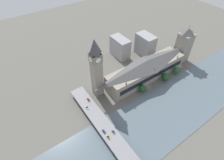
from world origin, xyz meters
The scene contains 16 objects.
ground_plane centered at (0.00, 0.00, 0.00)m, with size 600.00×600.00×0.00m, color #605E56.
river_water centered at (-37.77, 0.00, 0.15)m, with size 63.55×360.00×0.30m, color slate.
parliament_hall centered at (15.59, -8.00, 13.62)m, with size 25.64×108.33×27.45m.
clock_tower centered at (27.29, 55.20, 38.14)m, with size 11.25×11.25×71.54m.
victoria_tower centered at (15.65, -74.42, 24.01)m, with size 16.51×16.51×52.01m.
road_bridge centered at (-37.77, 75.72, 5.10)m, with size 159.09×14.96×6.22m.
car_northbound_tail centered at (19.20, 72.42, 6.96)m, with size 4.77×1.90×1.48m.
car_southbound_lead centered at (-22.32, 79.30, 6.84)m, with size 4.76×1.87×1.23m.
car_southbound_mid centered at (10.92, 78.86, 6.93)m, with size 4.74×1.86×1.45m.
car_southbound_tail centered at (-29.25, 79.24, 6.94)m, with size 4.03×1.85×1.47m.
car_southbound_extra centered at (-27.63, 72.31, 6.87)m, with size 4.33×1.83×1.28m.
city_block_west centered at (72.09, -9.66, 14.21)m, with size 30.10×15.97×28.43m.
city_block_center centered at (55.45, -42.58, 15.18)m, with size 27.71×17.20×30.36m.
tree_embankment_near centered at (-1.06, 12.02, 5.90)m, with size 8.35×8.35×10.08m.
tree_embankment_mid centered at (-2.54, -45.07, 6.63)m, with size 8.43×8.43×10.86m.
tree_embankment_far centered at (-2.72, -24.67, 6.09)m, with size 9.11×9.11×10.65m.
Camera 1 is at (-94.85, 120.68, 153.18)m, focal length 28.00 mm.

